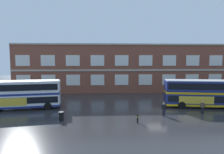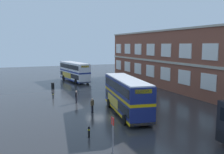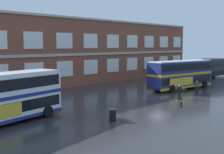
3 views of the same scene
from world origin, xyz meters
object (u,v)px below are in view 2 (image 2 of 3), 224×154
(bus_stand_flag, at_px, (113,132))
(second_passenger, at_px, (76,96))
(waiting_passenger, at_px, (92,105))
(safety_bollard_west, at_px, (89,132))
(safety_bollard_east, at_px, (53,95))
(double_decker_near, at_px, (74,71))
(station_litter_bin, at_px, (53,86))
(double_decker_middle, at_px, (126,95))

(bus_stand_flag, bearing_deg, second_passenger, 175.44)
(waiting_passenger, xyz_separation_m, safety_bollard_west, (7.30, -2.60, -0.44))
(second_passenger, distance_m, safety_bollard_west, 12.81)
(waiting_passenger, distance_m, safety_bollard_west, 7.76)
(safety_bollard_east, bearing_deg, safety_bollard_west, 1.80)
(double_decker_near, bearing_deg, waiting_passenger, -8.75)
(waiting_passenger, relative_size, bus_stand_flag, 0.63)
(double_decker_near, relative_size, bus_stand_flag, 4.17)
(waiting_passenger, height_order, station_litter_bin, waiting_passenger)
(double_decker_near, relative_size, safety_bollard_east, 11.86)
(waiting_passenger, bearing_deg, station_litter_bin, -174.11)
(waiting_passenger, distance_m, bus_stand_flag, 11.09)
(second_passenger, xyz_separation_m, safety_bollard_west, (12.64, -2.02, -0.44))
(double_decker_near, relative_size, double_decker_middle, 1.00)
(station_litter_bin, bearing_deg, double_decker_near, 140.81)
(double_decker_near, xyz_separation_m, safety_bollard_east, (15.70, -6.94, -1.66))
(double_decker_near, bearing_deg, safety_bollard_east, -23.83)
(waiting_passenger, height_order, safety_bollard_west, waiting_passenger)
(second_passenger, bearing_deg, double_decker_near, 167.28)
(double_decker_middle, bearing_deg, second_passenger, -150.61)
(double_decker_middle, height_order, bus_stand_flag, double_decker_middle)
(second_passenger, bearing_deg, waiting_passenger, 6.20)
(second_passenger, bearing_deg, safety_bollard_east, -146.33)
(double_decker_middle, relative_size, second_passenger, 6.63)
(double_decker_middle, bearing_deg, bus_stand_flag, -30.59)
(double_decker_near, xyz_separation_m, safety_bollard_west, (32.14, -6.42, -1.66))
(double_decker_near, height_order, bus_stand_flag, double_decker_near)
(bus_stand_flag, distance_m, safety_bollard_west, 3.85)
(double_decker_near, relative_size, second_passenger, 6.63)
(second_passenger, bearing_deg, station_litter_bin, -174.24)
(safety_bollard_east, bearing_deg, double_decker_middle, 30.92)
(bus_stand_flag, bearing_deg, station_litter_bin, 179.94)
(waiting_passenger, relative_size, station_litter_bin, 1.65)
(double_decker_near, distance_m, station_litter_bin, 9.12)
(safety_bollard_west, bearing_deg, station_litter_bin, 178.29)
(double_decker_middle, bearing_deg, station_litter_bin, -164.92)
(safety_bollard_west, bearing_deg, waiting_passenger, 160.41)
(waiting_passenger, distance_m, station_litter_bin, 17.99)
(safety_bollard_east, bearing_deg, second_passenger, 33.67)
(double_decker_near, bearing_deg, second_passenger, -12.72)
(double_decker_middle, relative_size, waiting_passenger, 6.63)
(bus_stand_flag, distance_m, safety_bollard_east, 20.12)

